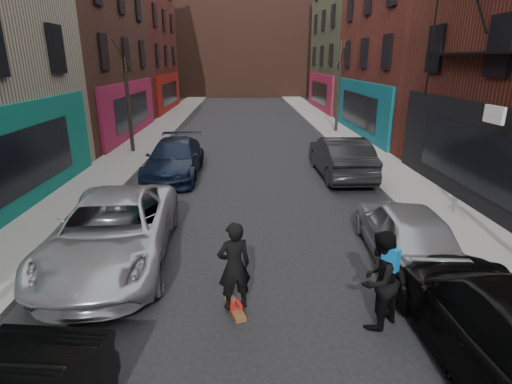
{
  "coord_description": "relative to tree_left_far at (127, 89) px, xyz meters",
  "views": [
    {
      "loc": [
        -0.27,
        -3.38,
        4.8
      ],
      "look_at": [
        0.06,
        6.26,
        1.6
      ],
      "focal_mm": 28.0,
      "sensor_mm": 36.0,
      "label": 1
    }
  ],
  "objects": [
    {
      "name": "tree_left_far",
      "position": [
        0.0,
        0.0,
        0.0
      ],
      "size": [
        2.0,
        2.0,
        6.5
      ],
      "primitive_type": null,
      "color": "black",
      "rests_on": "sidewalk_left"
    },
    {
      "name": "parked_left_far",
      "position": [
        2.72,
        -12.27,
        -2.56
      ],
      "size": [
        3.13,
        6.09,
        1.64
      ],
      "primitive_type": "imported",
      "rotation": [
        0.0,
        0.0,
        0.07
      ],
      "color": "#9B9DA4",
      "rests_on": "ground"
    },
    {
      "name": "parked_right_end",
      "position": [
        10.11,
        -4.85,
        -2.52
      ],
      "size": [
        1.9,
        5.26,
        1.72
      ],
      "primitive_type": "imported",
      "rotation": [
        0.0,
        0.0,
        3.16
      ],
      "color": "black",
      "rests_on": "ground"
    },
    {
      "name": "skateboarder",
      "position": [
        5.74,
        -14.51,
        -2.37
      ],
      "size": [
        0.77,
        0.62,
        1.83
      ],
      "primitive_type": "imported",
      "rotation": [
        0.0,
        0.0,
        3.46
      ],
      "color": "black",
      "rests_on": "skateboard"
    },
    {
      "name": "parked_right_mid",
      "position": [
        10.04,
        -16.2,
        -2.57
      ],
      "size": [
        2.27,
        5.58,
        1.62
      ],
      "primitive_type": "imported",
      "rotation": [
        0.0,
        0.0,
        3.14
      ],
      "color": "black",
      "rests_on": "ground"
    },
    {
      "name": "building_far",
      "position": [
        6.2,
        38.0,
        3.62
      ],
      "size": [
        40.0,
        10.0,
        14.0
      ],
      "primitive_type": "cube",
      "color": "#47281E",
      "rests_on": "ground"
    },
    {
      "name": "sidewalk_left",
      "position": [
        -0.05,
        12.0,
        -3.31
      ],
      "size": [
        2.5,
        84.0,
        0.13
      ],
      "primitive_type": "cube",
      "color": "gray",
      "rests_on": "ground"
    },
    {
      "name": "pedestrian",
      "position": [
        8.4,
        -15.03,
        -2.41
      ],
      "size": [
        1.18,
        1.15,
        1.92
      ],
      "rotation": [
        0.0,
        0.0,
        3.82
      ],
      "color": "black",
      "rests_on": "ground"
    },
    {
      "name": "skateboard",
      "position": [
        5.74,
        -14.51,
        -3.33
      ],
      "size": [
        0.46,
        0.83,
        0.1
      ],
      "primitive_type": "cube",
      "rotation": [
        0.0,
        0.0,
        0.32
      ],
      "color": "brown",
      "rests_on": "ground"
    },
    {
      "name": "parked_left_end",
      "position": [
        3.0,
        -4.6,
        -2.6
      ],
      "size": [
        2.18,
        5.35,
        1.55
      ],
      "primitive_type": "imported",
      "rotation": [
        0.0,
        0.0,
        -0.0
      ],
      "color": "black",
      "rests_on": "ground"
    },
    {
      "name": "parked_right_far",
      "position": [
        9.95,
        -12.38,
        -2.62
      ],
      "size": [
        2.12,
        4.61,
        1.53
      ],
      "primitive_type": "imported",
      "rotation": [
        0.0,
        0.0,
        3.07
      ],
      "color": "#919399",
      "rests_on": "ground"
    },
    {
      "name": "tree_right_far",
      "position": [
        12.4,
        6.0,
        0.15
      ],
      "size": [
        2.0,
        2.0,
        6.8
      ],
      "primitive_type": null,
      "color": "black",
      "rests_on": "sidewalk_right"
    },
    {
      "name": "sidewalk_right",
      "position": [
        12.45,
        12.0,
        -3.31
      ],
      "size": [
        2.5,
        84.0,
        0.13
      ],
      "primitive_type": "cube",
      "color": "gray",
      "rests_on": "ground"
    }
  ]
}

